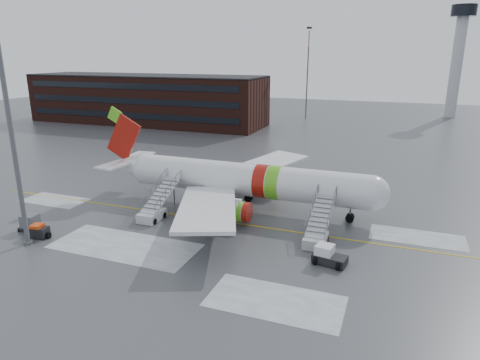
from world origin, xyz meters
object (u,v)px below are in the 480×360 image
at_px(uld_container, 30,223).
at_px(baggage_tractor, 38,232).
at_px(pushback_tug, 328,256).
at_px(airstair_aft, 155,209).
at_px(light_mast_near, 8,110).
at_px(airliner, 238,179).
at_px(airstair_fwd, 318,232).

height_order(uld_container, baggage_tractor, uld_container).
bearing_deg(pushback_tug, baggage_tractor, -170.44).
bearing_deg(airstair_aft, light_mast_near, -127.49).
bearing_deg(airliner, uld_container, -141.18).
bearing_deg(airstair_aft, pushback_tug, -11.46).
relative_size(pushback_tug, light_mast_near, 0.13).
xyz_separation_m(uld_container, light_mast_near, (2.35, -2.65, 12.00)).
relative_size(uld_container, light_mast_near, 0.09).
bearing_deg(uld_container, airstair_aft, 36.62).
bearing_deg(airstair_aft, airstair_fwd, 0.00).
xyz_separation_m(airstair_fwd, pushback_tug, (1.69, -3.99, -0.34)).
distance_m(uld_container, light_mast_near, 12.51).
relative_size(uld_container, baggage_tractor, 0.81).
bearing_deg(airstair_aft, airliner, 41.66).
distance_m(airstair_aft, uld_container, 12.71).
bearing_deg(pushback_tug, airstair_fwd, 112.98).
height_order(airliner, pushback_tug, airliner).
xyz_separation_m(baggage_tractor, light_mast_near, (0.31, -1.55, 12.21)).
height_order(airstair_aft, uld_container, airstair_aft).
bearing_deg(uld_container, airliner, 38.82).
relative_size(airstair_aft, baggage_tractor, 2.85).
distance_m(airstair_fwd, pushback_tug, 4.35).
relative_size(airliner, light_mast_near, 1.42).
bearing_deg(uld_container, light_mast_near, -48.38).
height_order(airstair_fwd, baggage_tractor, airstair_fwd).
distance_m(airstair_aft, light_mast_near, 17.43).
height_order(airliner, airstair_aft, airliner).
bearing_deg(airliner, baggage_tractor, -135.53).
bearing_deg(light_mast_near, uld_container, 131.62).
bearing_deg(airstair_fwd, pushback_tug, -67.02).
height_order(airstair_aft, light_mast_near, light_mast_near).
distance_m(uld_container, baggage_tractor, 2.33).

